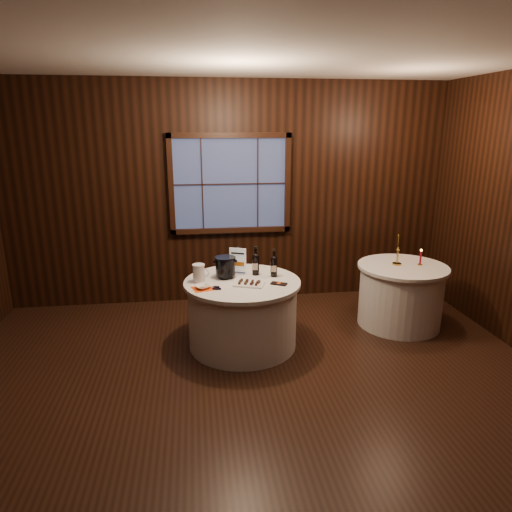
{
  "coord_description": "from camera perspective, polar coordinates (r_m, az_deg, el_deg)",
  "views": [
    {
      "loc": [
        -0.49,
        -3.7,
        2.41
      ],
      "look_at": [
        0.14,
        0.9,
        1.08
      ],
      "focal_mm": 32.0,
      "sensor_mm": 36.0,
      "label": 1
    }
  ],
  "objects": [
    {
      "name": "ice_bucket",
      "position": [
        5.08,
        -3.85,
        -1.35
      ],
      "size": [
        0.23,
        0.23,
        0.24
      ],
      "color": "black",
      "rests_on": "main_table"
    },
    {
      "name": "orange_napkin",
      "position": [
        4.79,
        -6.71,
        -4.07
      ],
      "size": [
        0.24,
        0.24,
        0.0
      ],
      "primitive_type": "cube",
      "rotation": [
        0.0,
        0.0,
        0.26
      ],
      "color": "#FF5315",
      "rests_on": "main_table"
    },
    {
      "name": "back_wall",
      "position": [
        6.26,
        -3.25,
        8.05
      ],
      "size": [
        6.0,
        0.1,
        3.0
      ],
      "color": "black",
      "rests_on": "ground"
    },
    {
      "name": "cracker_bowl",
      "position": [
        4.79,
        -6.72,
        -3.84
      ],
      "size": [
        0.2,
        0.2,
        0.04
      ],
      "primitive_type": "imported",
      "rotation": [
        0.0,
        0.0,
        0.42
      ],
      "color": "white",
      "rests_on": "orange_napkin"
    },
    {
      "name": "glass_pitcher",
      "position": [
        4.99,
        -7.15,
        -2.1
      ],
      "size": [
        0.18,
        0.14,
        0.19
      ],
      "rotation": [
        0.0,
        0.0,
        -0.17
      ],
      "color": "silver",
      "rests_on": "main_table"
    },
    {
      "name": "brass_candlestick",
      "position": [
        5.79,
        17.3,
        0.29
      ],
      "size": [
        0.11,
        0.11,
        0.39
      ],
      "color": "gold",
      "rests_on": "side_table"
    },
    {
      "name": "sign_stand",
      "position": [
        5.21,
        -2.24,
        -1.08
      ],
      "size": [
        0.19,
        0.15,
        0.32
      ],
      "rotation": [
        0.0,
        0.0,
        -0.39
      ],
      "color": "silver",
      "rests_on": "main_table"
    },
    {
      "name": "grape_bunch",
      "position": [
        4.77,
        -4.92,
        -3.93
      ],
      "size": [
        0.15,
        0.09,
        0.04
      ],
      "rotation": [
        0.0,
        0.0,
        -0.42
      ],
      "color": "black",
      "rests_on": "main_table"
    },
    {
      "name": "red_candle",
      "position": [
        5.88,
        19.87,
        -0.35
      ],
      "size": [
        0.05,
        0.05,
        0.2
      ],
      "color": "gold",
      "rests_on": "side_table"
    },
    {
      "name": "ground",
      "position": [
        4.44,
        -0.2,
        -16.82
      ],
      "size": [
        6.0,
        6.0,
        0.0
      ],
      "primitive_type": "plane",
      "color": "black",
      "rests_on": "ground"
    },
    {
      "name": "main_table",
      "position": [
        5.14,
        -1.69,
        -7.15
      ],
      "size": [
        1.28,
        1.28,
        0.77
      ],
      "color": "white",
      "rests_on": "ground"
    },
    {
      "name": "chocolate_box",
      "position": [
        4.89,
        2.88,
        -3.48
      ],
      "size": [
        0.19,
        0.16,
        0.01
      ],
      "primitive_type": "cube",
      "rotation": [
        0.0,
        0.0,
        -0.5
      ],
      "color": "black",
      "rests_on": "main_table"
    },
    {
      "name": "chocolate_plate",
      "position": [
        4.87,
        -0.87,
        -3.44
      ],
      "size": [
        0.36,
        0.3,
        0.04
      ],
      "rotation": [
        0.0,
        0.0,
        -0.34
      ],
      "color": "white",
      "rests_on": "main_table"
    },
    {
      "name": "side_table",
      "position": [
        5.94,
        17.6,
        -4.66
      ],
      "size": [
        1.08,
        1.08,
        0.77
      ],
      "color": "white",
      "rests_on": "ground"
    },
    {
      "name": "port_bottle_left",
      "position": [
        5.16,
        -0.04,
        -0.83
      ],
      "size": [
        0.08,
        0.09,
        0.33
      ],
      "rotation": [
        0.0,
        0.0,
        -0.32
      ],
      "color": "black",
      "rests_on": "main_table"
    },
    {
      "name": "port_bottle_right",
      "position": [
        5.1,
        2.25,
        -1.1
      ],
      "size": [
        0.08,
        0.08,
        0.32
      ],
      "rotation": [
        0.0,
        0.0,
        -0.19
      ],
      "color": "black",
      "rests_on": "main_table"
    }
  ]
}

